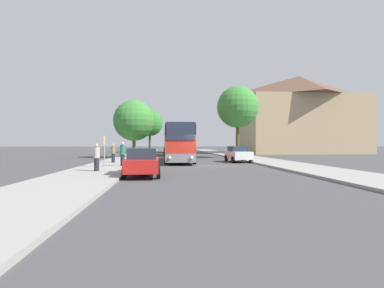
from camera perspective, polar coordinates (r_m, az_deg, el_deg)
ground_plane at (r=23.80m, az=1.69°, el=-4.23°), size 300.00×300.00×0.00m
sidewalk_left at (r=24.01m, az=-15.19°, el=-4.01°), size 4.00×120.00×0.15m
sidewalk_right at (r=25.57m, az=17.50°, el=-3.76°), size 4.00×120.00×0.15m
building_right_background at (r=58.58m, az=19.66°, el=5.28°), size 20.34×13.68×14.15m
bus_front at (r=29.59m, az=-2.35°, el=0.26°), size 3.06×12.18×3.52m
bus_middle at (r=44.53m, az=-3.58°, el=0.21°), size 2.93×11.81×3.51m
bus_rear at (r=58.95m, az=-3.92°, el=0.18°), size 3.07×10.73×3.50m
parked_car_left_curb at (r=16.61m, az=-9.40°, el=-3.37°), size 1.99×4.29×1.54m
parked_car_right_near at (r=29.12m, az=8.76°, el=-1.87°), size 2.06×4.04×1.52m
bus_stop_sign at (r=21.94m, az=-16.36°, el=-0.59°), size 0.08×0.45×2.22m
pedestrian_waiting_near at (r=18.80m, az=-17.70°, el=-2.44°), size 0.36×0.36×1.63m
pedestrian_waiting_far at (r=26.73m, az=-14.77°, el=-1.69°), size 0.36×0.36×1.62m
pedestrian_walking_back at (r=22.41m, az=-13.08°, el=-1.85°), size 0.36×0.36×1.75m
tree_left_near at (r=58.87m, az=-8.06°, el=3.96°), size 5.10×5.10×8.17m
tree_left_far at (r=37.79m, az=-11.00°, el=4.40°), size 5.05×5.05×7.01m
tree_right_near at (r=37.17m, az=8.70°, el=6.95°), size 5.08×5.08×8.63m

